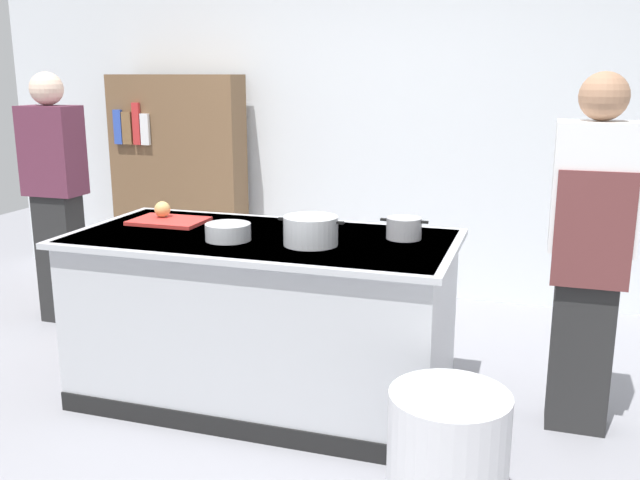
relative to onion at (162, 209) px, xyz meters
The scene contains 12 objects.
ground_plane 1.19m from the onion, 14.84° to the right, with size 10.00×10.00×0.00m, color gray.
back_wall 2.11m from the onion, 70.63° to the left, with size 6.40×0.12×3.00m, color silver.
counter_island 0.86m from the onion, 14.88° to the right, with size 1.98×0.98×0.90m.
cutting_board 0.09m from the onion, 34.80° to the right, with size 0.40×0.28×0.02m, color red.
onion is the anchor object (origin of this frame).
stock_pot 1.02m from the onion, 16.16° to the right, with size 0.33×0.26×0.14m.
sauce_pan 1.38m from the onion, ahead, with size 0.24×0.18×0.11m.
mixing_bowl 0.64m from the onion, 29.78° to the right, with size 0.23×0.23×0.08m, color #B7BABF.
trash_bin 2.10m from the onion, 28.09° to the right, with size 0.47×0.47×0.53m, color silver.
person_chef 2.26m from the onion, ahead, with size 0.38×0.25×1.72m.
person_guest 1.26m from the onion, 154.76° to the left, with size 0.38×0.24×1.72m.
bookshelf 1.81m from the onion, 116.18° to the left, with size 1.10×0.31×1.70m.
Camera 1 is at (1.34, -3.20, 1.71)m, focal length 39.01 mm.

